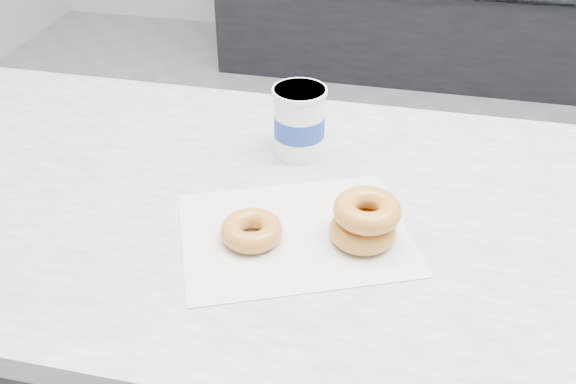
% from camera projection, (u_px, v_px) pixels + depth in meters
% --- Properties ---
extents(ground, '(5.00, 5.00, 0.00)m').
position_uv_depth(ground, '(419.00, 340.00, 1.98)').
color(ground, gray).
rests_on(ground, ground).
extents(wax_paper, '(0.41, 0.37, 0.00)m').
position_uv_depth(wax_paper, '(295.00, 234.00, 0.97)').
color(wax_paper, silver).
rests_on(wax_paper, counter).
extents(donut_single, '(0.12, 0.12, 0.03)m').
position_uv_depth(donut_single, '(252.00, 230.00, 0.95)').
color(donut_single, orange).
rests_on(donut_single, wax_paper).
extents(donut_stack, '(0.11, 0.10, 0.07)m').
position_uv_depth(donut_stack, '(365.00, 220.00, 0.94)').
color(donut_stack, orange).
rests_on(donut_stack, wax_paper).
extents(coffee_cup, '(0.11, 0.11, 0.13)m').
position_uv_depth(coffee_cup, '(299.00, 121.00, 1.12)').
color(coffee_cup, white).
rests_on(coffee_cup, counter).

